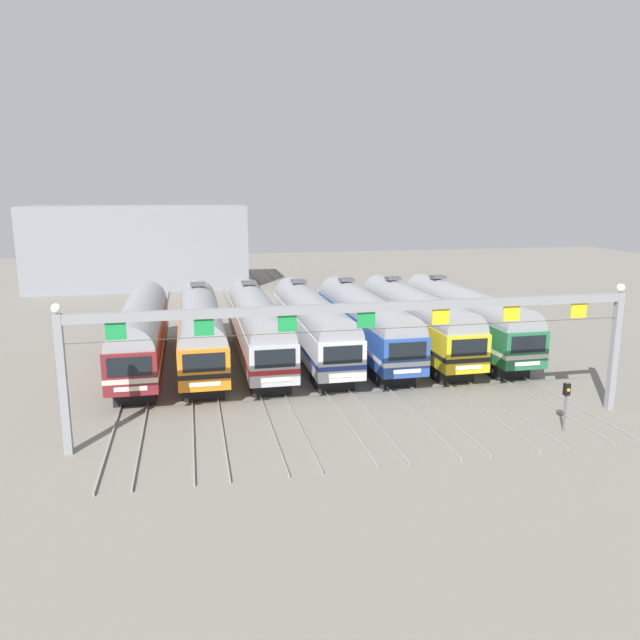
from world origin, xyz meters
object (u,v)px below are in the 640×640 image
Objects in this scene: commuter_train_green at (463,316)px; catenary_gantry at (366,324)px; commuter_train_stainless at (257,325)px; yard_signal_mast at (566,397)px; commuter_train_orange at (200,327)px; commuter_train_blue at (364,320)px; commuter_train_yellow at (415,318)px; commuter_train_silver at (311,322)px; commuter_train_maroon at (142,330)px.

catenary_gantry reaches higher than commuter_train_green.
yard_signal_mast is (13.56, -15.82, -0.92)m from commuter_train_stainless.
commuter_train_orange is at bearing 180.00° from commuter_train_green.
commuter_train_blue is at bearing 180.00° from commuter_train_green.
commuter_train_stainless is 7.75m from commuter_train_blue.
commuter_train_blue is 1.00× the size of commuter_train_yellow.
commuter_train_green reaches higher than yard_signal_mast.
commuter_train_silver is at bearing 0.00° from commuter_train_orange.
commuter_train_maroon is 1.00× the size of commuter_train_silver.
commuter_train_orange is 19.37m from commuter_train_green.
commuter_train_maroon is 3.87m from commuter_train_orange.
commuter_train_blue is 0.63× the size of catenary_gantry.
commuter_train_silver is at bearing 0.00° from commuter_train_stainless.
commuter_train_blue is 14.30m from catenary_gantry.
commuter_train_yellow is at bearing 60.15° from catenary_gantry.
commuter_train_yellow is 7.17× the size of yard_signal_mast.
commuter_train_yellow is (15.49, 0.00, 0.00)m from commuter_train_orange.
commuter_train_stainless is at bearing 0.00° from commuter_train_orange.
commuter_train_yellow is at bearing 0.01° from commuter_train_maroon.
catenary_gantry is 11.31× the size of yard_signal_mast.
commuter_train_maroon is at bearing -179.98° from commuter_train_silver.
commuter_train_maroon is at bearing 143.40° from yard_signal_mast.
commuter_train_blue reaches higher than commuter_train_maroon.
commuter_train_yellow is (3.87, 0.00, 0.00)m from commuter_train_blue.
commuter_train_yellow is (19.37, 0.00, 0.00)m from commuter_train_maroon.
commuter_train_green is (15.49, 0.00, 0.00)m from commuter_train_stainless.
commuter_train_green is (23.24, 0.00, 0.00)m from commuter_train_maroon.
commuter_train_stainless is 0.63× the size of catenary_gantry.
commuter_train_stainless is at bearing 106.01° from catenary_gantry.
commuter_train_silver is (7.75, 0.00, 0.00)m from commuter_train_orange.
commuter_train_silver is 18.58m from yard_signal_mast.
commuter_train_blue is (11.62, 0.00, 0.00)m from commuter_train_orange.
commuter_train_blue and commuter_train_yellow have the same top height.
commuter_train_maroon is 1.00× the size of commuter_train_yellow.
catenary_gantry is (0.00, -13.50, 2.72)m from commuter_train_silver.
commuter_train_green is at bearing 0.00° from commuter_train_blue.
commuter_train_stainless is at bearing 180.00° from commuter_train_green.
commuter_train_silver is 13.77m from catenary_gantry.
commuter_train_orange and commuter_train_stainless have the same top height.
commuter_train_yellow is 0.63× the size of catenary_gantry.
commuter_train_maroon is 23.24m from commuter_train_green.
yard_signal_mast is (-1.94, -15.82, -0.92)m from commuter_train_green.
commuter_train_green is (11.62, 0.00, 0.00)m from commuter_train_silver.
commuter_train_stainless is at bearing 180.00° from commuter_train_blue.
commuter_train_maroon is 7.75m from commuter_train_stainless.
commuter_train_orange is at bearing 137.76° from yard_signal_mast.
yard_signal_mast is (5.81, -15.82, -0.92)m from commuter_train_blue.
commuter_train_maroon is 1.00× the size of commuter_train_blue.
commuter_train_silver is 1.00× the size of commuter_train_blue.
commuter_train_silver is at bearing 90.00° from catenary_gantry.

